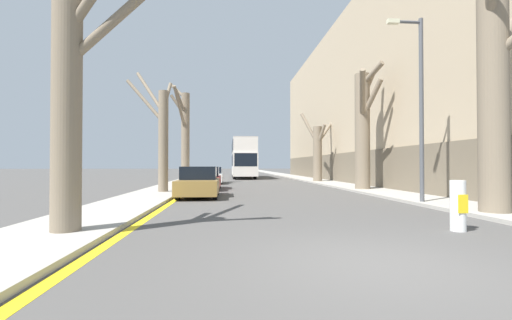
# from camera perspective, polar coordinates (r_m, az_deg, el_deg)

# --- Properties ---
(ground_plane) EXTENTS (300.00, 300.00, 0.00)m
(ground_plane) POSITION_cam_1_polar(r_m,az_deg,el_deg) (5.62, 19.93, -16.17)
(ground_plane) COLOR #4C4947
(sidewalk_left) EXTENTS (2.50, 120.00, 0.12)m
(sidewalk_left) POSITION_cam_1_polar(r_m,az_deg,el_deg) (55.08, -8.53, -2.37)
(sidewalk_left) COLOR #A39E93
(sidewalk_left) RESTS_ON ground
(sidewalk_right) EXTENTS (2.50, 120.00, 0.12)m
(sidewalk_right) POSITION_cam_1_polar(r_m,az_deg,el_deg) (55.56, 3.80, -2.36)
(sidewalk_right) COLOR #A39E93
(sidewalk_right) RESTS_ON ground
(building_facade_right) EXTENTS (10.08, 41.28, 14.21)m
(building_facade_right) POSITION_cam_1_polar(r_m,az_deg,el_deg) (34.31, 20.50, 8.57)
(building_facade_right) COLOR tan
(building_facade_right) RESTS_ON ground
(kerb_line_stripe) EXTENTS (0.24, 120.00, 0.01)m
(kerb_line_stripe) POSITION_cam_1_polar(r_m,az_deg,el_deg) (55.00, -7.04, -2.43)
(kerb_line_stripe) COLOR yellow
(kerb_line_stripe) RESTS_ON ground
(street_tree_left_0) EXTENTS (2.28, 3.12, 6.91)m
(street_tree_left_0) POSITION_cam_1_polar(r_m,az_deg,el_deg) (8.38, -28.44, 9.77)
(street_tree_left_0) COLOR #7A6B56
(street_tree_left_0) RESTS_ON ground
(street_tree_left_1) EXTENTS (2.52, 2.24, 6.83)m
(street_tree_left_1) POSITION_cam_1_polar(r_m,az_deg,el_deg) (18.69, -15.51, 4.15)
(street_tree_left_1) COLOR #7A6B56
(street_tree_left_1) RESTS_ON ground
(street_tree_left_2) EXTENTS (1.81, 3.19, 8.26)m
(street_tree_left_2) POSITION_cam_1_polar(r_m,az_deg,el_deg) (27.86, -11.83, 4.36)
(street_tree_left_2) COLOR #7A6B56
(street_tree_left_2) RESTS_ON ground
(street_tree_right_0) EXTENTS (3.03, 3.06, 8.06)m
(street_tree_right_0) POSITION_cam_1_polar(r_m,az_deg,el_deg) (12.39, 35.02, 9.45)
(street_tree_right_0) COLOR #7A6B56
(street_tree_right_0) RESTS_ON ground
(street_tree_right_1) EXTENTS (2.06, 2.79, 7.34)m
(street_tree_right_1) POSITION_cam_1_polar(r_m,az_deg,el_deg) (21.01, 17.43, 5.39)
(street_tree_right_1) COLOR #7A6B56
(street_tree_right_1) RESTS_ON ground
(street_tree_right_2) EXTENTS (3.36, 3.02, 6.23)m
(street_tree_right_2) POSITION_cam_1_polar(r_m,az_deg,el_deg) (30.41, 10.24, 1.63)
(street_tree_right_2) COLOR #7A6B56
(street_tree_right_2) RESTS_ON ground
(double_decker_bus) EXTENTS (2.59, 11.98, 4.45)m
(double_decker_bus) POSITION_cam_1_polar(r_m,az_deg,el_deg) (40.44, -2.15, 0.57)
(double_decker_bus) COLOR silver
(double_decker_bus) RESTS_ON ground
(parked_car_0) EXTENTS (1.82, 4.01, 1.43)m
(parked_car_0) POSITION_cam_1_polar(r_m,az_deg,el_deg) (16.29, -9.50, -3.74)
(parked_car_0) COLOR olive
(parked_car_0) RESTS_ON ground
(parked_car_1) EXTENTS (1.77, 4.37, 1.40)m
(parked_car_1) POSITION_cam_1_polar(r_m,az_deg,el_deg) (21.54, -8.32, -3.08)
(parked_car_1) COLOR maroon
(parked_car_1) RESTS_ON ground
(parked_car_2) EXTENTS (1.85, 4.56, 1.35)m
(parked_car_2) POSITION_cam_1_polar(r_m,az_deg,el_deg) (28.37, -7.44, -2.58)
(parked_car_2) COLOR silver
(parked_car_2) RESTS_ON ground
(lamp_post) EXTENTS (1.40, 0.20, 7.08)m
(lamp_post) POSITION_cam_1_polar(r_m,az_deg,el_deg) (14.53, 25.47, 9.12)
(lamp_post) COLOR #4C4F54
(lamp_post) RESTS_ON ground
(traffic_bollard) EXTENTS (0.33, 0.34, 1.15)m
(traffic_bollard) POSITION_cam_1_polar(r_m,az_deg,el_deg) (9.05, 30.62, -6.56)
(traffic_bollard) COLOR white
(traffic_bollard) RESTS_ON ground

